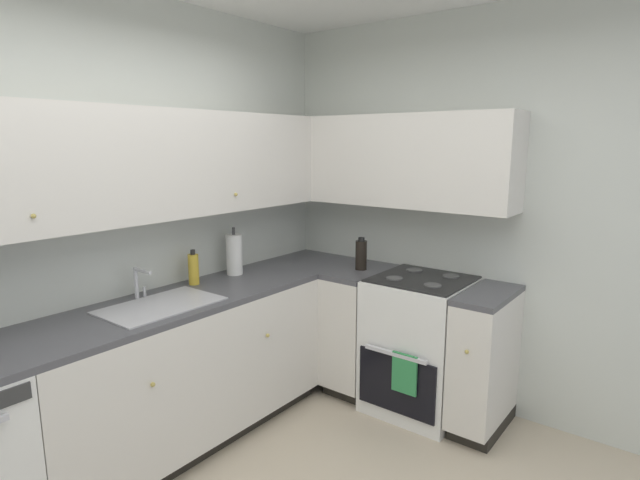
% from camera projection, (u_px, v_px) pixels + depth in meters
% --- Properties ---
extents(wall_back, '(4.00, 0.05, 2.66)m').
position_uv_depth(wall_back, '(76.00, 233.00, 2.77)').
color(wall_back, silver).
rests_on(wall_back, ground_plane).
extents(wall_right, '(0.05, 3.30, 2.66)m').
position_uv_depth(wall_right, '(497.00, 218.00, 3.33)').
color(wall_right, silver).
rests_on(wall_right, ground_plane).
extents(lower_cabinets_back, '(1.87, 0.62, 0.88)m').
position_uv_depth(lower_cabinets_back, '(183.00, 373.00, 3.06)').
color(lower_cabinets_back, silver).
rests_on(lower_cabinets_back, ground_plane).
extents(countertop_back, '(3.08, 0.60, 0.03)m').
position_uv_depth(countertop_back, '(179.00, 302.00, 2.97)').
color(countertop_back, '#4C4C51').
rests_on(countertop_back, lower_cabinets_back).
extents(lower_cabinets_right, '(0.62, 1.22, 0.88)m').
position_uv_depth(lower_cabinets_right, '(411.00, 345.00, 3.50)').
color(lower_cabinets_right, silver).
rests_on(lower_cabinets_right, ground_plane).
extents(countertop_right, '(0.60, 1.22, 0.03)m').
position_uv_depth(countertop_right, '(414.00, 281.00, 3.41)').
color(countertop_right, '#4C4C51').
rests_on(countertop_right, lower_cabinets_right).
extents(oven_range, '(0.68, 0.62, 1.07)m').
position_uv_depth(oven_range, '(420.00, 343.00, 3.47)').
color(oven_range, white).
rests_on(oven_range, ground_plane).
extents(upper_cabinets_back, '(2.76, 0.34, 0.62)m').
position_uv_depth(upper_cabinets_back, '(132.00, 165.00, 2.78)').
color(upper_cabinets_back, silver).
extents(upper_cabinets_right, '(0.32, 1.77, 0.62)m').
position_uv_depth(upper_cabinets_right, '(389.00, 160.00, 3.54)').
color(upper_cabinets_right, silver).
extents(sink, '(0.64, 0.40, 0.10)m').
position_uv_depth(sink, '(161.00, 313.00, 2.85)').
color(sink, '#B7B7BC').
rests_on(sink, countertop_back).
extents(faucet, '(0.07, 0.16, 0.19)m').
position_uv_depth(faucet, '(139.00, 280.00, 2.94)').
color(faucet, silver).
rests_on(faucet, countertop_back).
extents(soap_bottle, '(0.07, 0.07, 0.23)m').
position_uv_depth(soap_bottle, '(194.00, 269.00, 3.26)').
color(soap_bottle, gold).
rests_on(soap_bottle, countertop_back).
extents(paper_towel_roll, '(0.11, 0.11, 0.34)m').
position_uv_depth(paper_towel_roll, '(234.00, 254.00, 3.50)').
color(paper_towel_roll, white).
rests_on(paper_towel_roll, countertop_back).
extents(oil_bottle, '(0.08, 0.08, 0.23)m').
position_uv_depth(oil_bottle, '(361.00, 255.00, 3.64)').
color(oil_bottle, black).
rests_on(oil_bottle, countertop_right).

